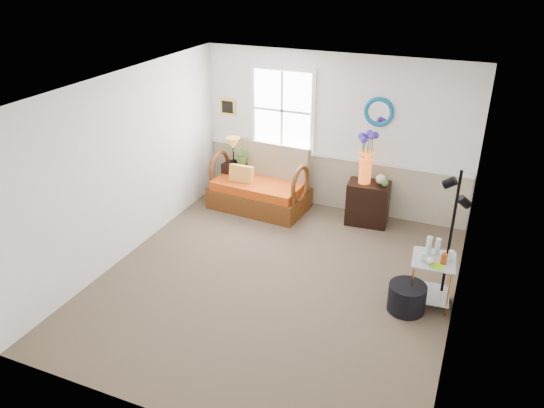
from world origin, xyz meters
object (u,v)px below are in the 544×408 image
at_px(lamp_stand, 236,180).
at_px(ottoman, 407,298).
at_px(loveseat, 259,179).
at_px(floor_lamp, 450,239).
at_px(cabinet, 368,203).
at_px(side_table, 431,281).

bearing_deg(lamp_stand, ottoman, -32.44).
relative_size(loveseat, ottoman, 3.47).
xyz_separation_m(loveseat, ottoman, (2.83, -1.92, -0.34)).
xyz_separation_m(lamp_stand, ottoman, (3.38, -2.15, -0.15)).
relative_size(lamp_stand, ottoman, 1.42).
relative_size(floor_lamp, ottoman, 3.87).
xyz_separation_m(cabinet, side_table, (1.23, -1.83, -0.03)).
bearing_deg(ottoman, side_table, 46.53).
distance_m(loveseat, cabinet, 1.85).
distance_m(cabinet, side_table, 2.20).
bearing_deg(ottoman, cabinet, 115.65).
bearing_deg(lamp_stand, side_table, -27.77).
bearing_deg(floor_lamp, ottoman, -131.28).
bearing_deg(loveseat, floor_lamp, -21.84).
xyz_separation_m(loveseat, side_table, (3.06, -1.68, -0.20)).
height_order(floor_lamp, ottoman, floor_lamp).
distance_m(cabinet, floor_lamp, 2.26).
bearing_deg(floor_lamp, loveseat, 158.85).
relative_size(loveseat, cabinet, 2.28).
height_order(cabinet, ottoman, cabinet).
height_order(side_table, floor_lamp, floor_lamp).
xyz_separation_m(lamp_stand, side_table, (3.61, -1.90, -0.01)).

